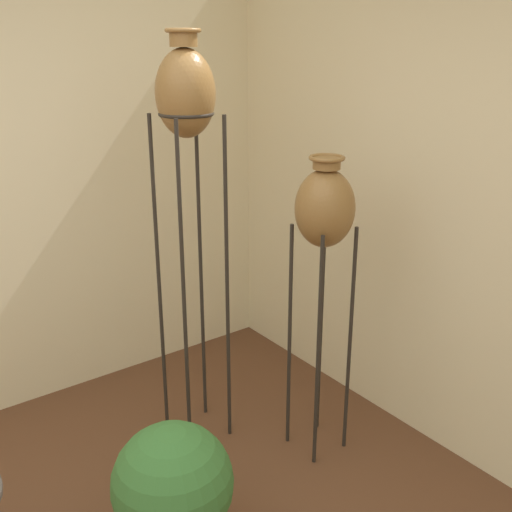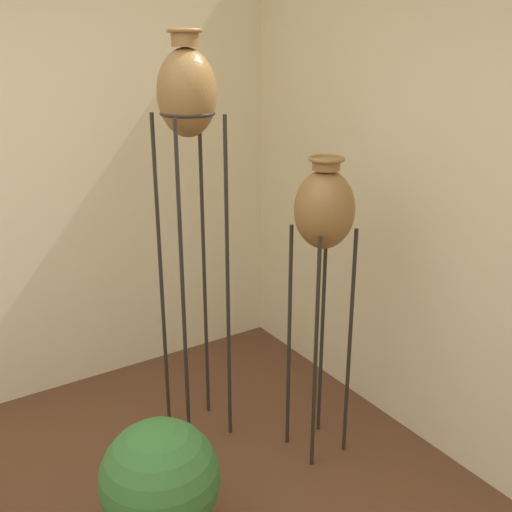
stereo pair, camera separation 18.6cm
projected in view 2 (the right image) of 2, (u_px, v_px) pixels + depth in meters
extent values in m
cylinder|color=#28231E|center=(183.00, 299.00, 2.98)|extent=(0.02, 0.02, 1.78)
cylinder|color=#28231E|center=(228.00, 288.00, 3.11)|extent=(0.02, 0.02, 1.78)
cylinder|color=#28231E|center=(161.00, 283.00, 3.19)|extent=(0.02, 0.02, 1.78)
cylinder|color=#28231E|center=(204.00, 273.00, 3.32)|extent=(0.02, 0.02, 1.78)
torus|color=#28231E|center=(188.00, 113.00, 2.85)|extent=(0.27, 0.27, 0.02)
ellipsoid|color=olive|center=(187.00, 93.00, 2.82)|extent=(0.28, 0.28, 0.41)
cylinder|color=olive|center=(185.00, 39.00, 2.74)|extent=(0.13, 0.13, 0.07)
torus|color=olive|center=(184.00, 30.00, 2.72)|extent=(0.17, 0.17, 0.02)
cylinder|color=#28231E|center=(316.00, 358.00, 2.95)|extent=(0.02, 0.02, 1.26)
cylinder|color=#28231E|center=(349.00, 347.00, 3.06)|extent=(0.02, 0.02, 1.26)
cylinder|color=#28231E|center=(289.00, 341.00, 3.12)|extent=(0.02, 0.02, 1.26)
cylinder|color=#28231E|center=(322.00, 330.00, 3.23)|extent=(0.02, 0.02, 1.26)
torus|color=#28231E|center=(324.00, 227.00, 2.88)|extent=(0.23, 0.23, 0.02)
ellipsoid|color=olive|center=(324.00, 210.00, 2.85)|extent=(0.29, 0.29, 0.38)
cylinder|color=olive|center=(326.00, 164.00, 2.77)|extent=(0.13, 0.13, 0.05)
torus|color=olive|center=(326.00, 159.00, 2.76)|extent=(0.17, 0.17, 0.02)
sphere|color=#387033|center=(160.00, 479.00, 2.46)|extent=(0.50, 0.50, 0.50)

